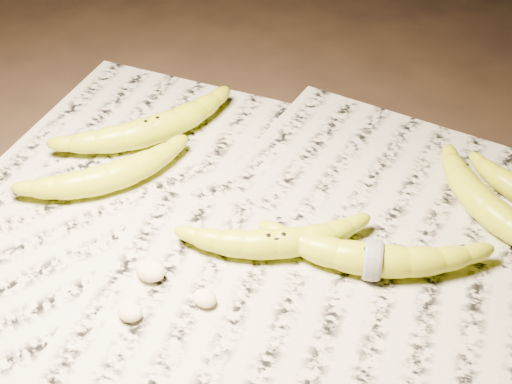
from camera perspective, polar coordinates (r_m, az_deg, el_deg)
The scene contains 11 objects.
ground at distance 0.87m, azimuth -0.51°, elevation -4.37°, with size 3.00×3.00×0.00m, color black.
newspaper_patch at distance 0.87m, azimuth 0.56°, elevation -3.96°, with size 0.90×0.70×0.01m, color #B5B29B.
banana_left_a at distance 1.01m, azimuth -8.31°, elevation 5.10°, with size 0.24×0.07×0.04m, color #CACC19, non-canonical shape.
banana_left_b at distance 0.94m, azimuth -11.64°, elevation 1.33°, with size 0.20×0.06×0.04m, color #CACC19, non-canonical shape.
banana_center at distance 0.84m, azimuth 1.59°, elevation -3.99°, with size 0.20×0.06×0.04m, color #CACC19, non-canonical shape.
banana_taped at distance 0.83m, azimuth 9.32°, elevation -5.20°, with size 0.24×0.06×0.04m, color #CACC19, non-canonical shape.
banana_upper_a at distance 0.92m, azimuth 18.05°, elevation -1.07°, with size 0.21×0.06×0.04m, color #CACC19, non-canonical shape.
measuring_tape at distance 0.83m, azimuth 9.32°, elevation -5.20°, with size 0.05×0.05×0.00m, color white.
flesh_chunk_a at distance 0.83m, azimuth -8.47°, elevation -6.05°, with size 0.04×0.03×0.02m, color beige.
flesh_chunk_b at distance 0.79m, azimuth -10.08°, elevation -9.26°, with size 0.03×0.02×0.02m, color beige.
flesh_chunk_c at distance 0.80m, azimuth -4.15°, elevation -8.29°, with size 0.03×0.02×0.02m, color beige.
Camera 1 is at (0.31, -0.52, 0.62)m, focal length 50.00 mm.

